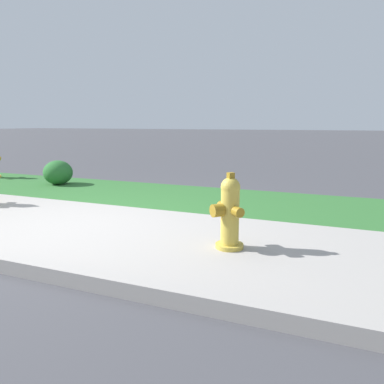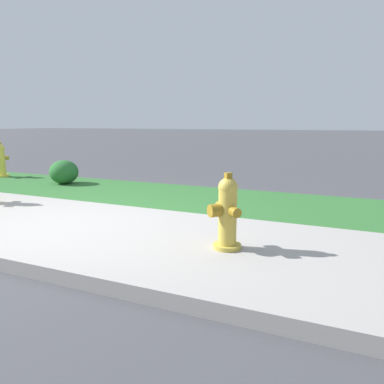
# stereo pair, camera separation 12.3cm
# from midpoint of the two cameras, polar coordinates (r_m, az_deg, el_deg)

# --- Properties ---
(ground_plane) EXTENTS (120.00, 120.00, 0.00)m
(ground_plane) POSITION_cam_midpoint_polar(r_m,az_deg,el_deg) (4.57, -19.49, -4.98)
(ground_plane) COLOR #424247
(sidewalk_pavement) EXTENTS (18.00, 2.25, 0.01)m
(sidewalk_pavement) POSITION_cam_midpoint_polar(r_m,az_deg,el_deg) (4.57, -19.49, -4.92)
(sidewalk_pavement) COLOR #9E9993
(sidewalk_pavement) RESTS_ON ground
(grass_verge) EXTENTS (18.00, 2.00, 0.01)m
(grass_verge) POSITION_cam_midpoint_polar(r_m,az_deg,el_deg) (6.26, -6.48, -0.32)
(grass_verge) COLOR #2D662D
(grass_verge) RESTS_ON ground
(fire_hydrant_at_driveway) EXTENTS (0.33, 0.33, 0.73)m
(fire_hydrant_at_driveway) POSITION_cam_midpoint_polar(r_m,az_deg,el_deg) (3.49, 4.71, -3.20)
(fire_hydrant_at_driveway) COLOR gold
(fire_hydrant_at_driveway) RESTS_ON ground
(shrub_bush_near_lamp) EXTENTS (0.55, 0.55, 0.46)m
(shrub_bush_near_lamp) POSITION_cam_midpoint_polar(r_m,az_deg,el_deg) (7.65, -20.18, 2.81)
(shrub_bush_near_lamp) COLOR #28662D
(shrub_bush_near_lamp) RESTS_ON ground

